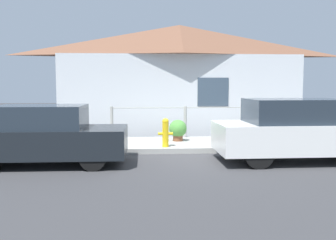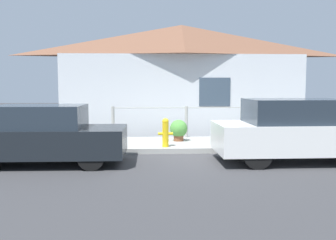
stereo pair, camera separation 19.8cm
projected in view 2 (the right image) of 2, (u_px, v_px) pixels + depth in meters
name	position (u px, v px, depth m)	size (l,w,h in m)	color
ground_plane	(194.00, 154.00, 10.16)	(60.00, 60.00, 0.00)	#38383A
sidewalk	(190.00, 144.00, 11.32)	(24.00, 2.36, 0.15)	#9E9E99
house	(182.00, 47.00, 13.94)	(9.11, 2.23, 4.11)	silver
fence	(186.00, 120.00, 12.29)	(4.90, 0.10, 1.03)	#999993
car_left	(45.00, 135.00, 8.76)	(3.65, 1.64, 1.40)	black
car_right	(299.00, 131.00, 9.05)	(4.12, 1.73, 1.53)	white
fire_hydrant	(165.00, 132.00, 10.37)	(0.41, 0.18, 0.80)	yellow
potted_plant_near_hydrant	(179.00, 129.00, 11.49)	(0.54, 0.54, 0.66)	brown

